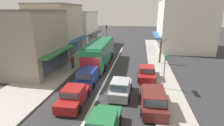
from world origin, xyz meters
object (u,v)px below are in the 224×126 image
(sedan_queue_far_back, at_px, (74,96))
(wagon_behind_bus_near, at_px, (88,76))
(parked_wagon_kerb_front, at_px, (153,100))
(street_tree_right, at_px, (160,51))
(pedestrian_browsing_midblock, at_px, (72,61))
(hatchback_adjacent_lane_trail, at_px, (121,88))
(parked_sedan_kerb_second, at_px, (147,73))
(traffic_light_downstreet, at_px, (107,32))
(pedestrian_with_handbag_near, at_px, (87,51))
(sedan_behind_bus_mid, at_px, (103,126))
(directional_road_sign, at_px, (165,63))
(city_bus, at_px, (100,51))

(sedan_queue_far_back, bearing_deg, wagon_behind_bus_near, 90.96)
(parked_wagon_kerb_front, xyz_separation_m, street_tree_right, (1.68, 12.38, 1.14))
(wagon_behind_bus_near, xyz_separation_m, pedestrian_browsing_midblock, (-3.36, 4.13, 0.32))
(hatchback_adjacent_lane_trail, relative_size, parked_sedan_kerb_second, 0.88)
(traffic_light_downstreet, bearing_deg, parked_wagon_kerb_front, -71.50)
(parked_sedan_kerb_second, bearing_deg, pedestrian_with_handbag_near, 139.72)
(wagon_behind_bus_near, bearing_deg, sedan_behind_bus_mid, -67.31)
(wagon_behind_bus_near, bearing_deg, hatchback_adjacent_lane_trail, -32.19)
(hatchback_adjacent_lane_trail, relative_size, street_tree_right, 0.96)
(pedestrian_browsing_midblock, bearing_deg, parked_wagon_kerb_front, -39.92)
(parked_wagon_kerb_front, distance_m, directional_road_sign, 4.25)
(sedan_queue_far_back, distance_m, directional_road_sign, 8.63)
(wagon_behind_bus_near, bearing_deg, traffic_light_downstreet, 95.95)
(pedestrian_with_handbag_near, distance_m, pedestrian_browsing_midblock, 6.05)
(hatchback_adjacent_lane_trail, height_order, pedestrian_browsing_midblock, pedestrian_browsing_midblock)
(hatchback_adjacent_lane_trail, bearing_deg, pedestrian_browsing_midblock, 137.47)
(sedan_behind_bus_mid, xyz_separation_m, wagon_behind_bus_near, (-3.21, 7.67, 0.08))
(parked_sedan_kerb_second, xyz_separation_m, traffic_light_downstreet, (-8.33, 19.51, 2.19))
(city_bus, bearing_deg, sedan_queue_far_back, -87.89)
(directional_road_sign, bearing_deg, parked_sedan_kerb_second, 118.62)
(parked_sedan_kerb_second, bearing_deg, wagon_behind_bus_near, -159.58)
(hatchback_adjacent_lane_trail, bearing_deg, parked_wagon_kerb_front, -32.17)
(street_tree_right, relative_size, pedestrian_browsing_midblock, 2.40)
(parked_sedan_kerb_second, distance_m, directional_road_sign, 3.63)
(directional_road_sign, height_order, pedestrian_browsing_midblock, directional_road_sign)
(parked_wagon_kerb_front, height_order, traffic_light_downstreet, traffic_light_downstreet)
(city_bus, relative_size, street_tree_right, 2.79)
(sedan_behind_bus_mid, bearing_deg, sedan_queue_far_back, 132.83)
(parked_sedan_kerb_second, bearing_deg, parked_wagon_kerb_front, -87.33)
(sedan_behind_bus_mid, bearing_deg, pedestrian_browsing_midblock, 119.09)
(pedestrian_with_handbag_near, bearing_deg, pedestrian_browsing_midblock, -90.65)
(directional_road_sign, bearing_deg, pedestrian_browsing_midblock, 157.40)
(traffic_light_downstreet, height_order, pedestrian_with_handbag_near, traffic_light_downstreet)
(parked_wagon_kerb_front, distance_m, pedestrian_browsing_midblock, 12.66)
(sedan_behind_bus_mid, xyz_separation_m, street_tree_right, (4.82, 16.06, 1.22))
(parked_wagon_kerb_front, bearing_deg, street_tree_right, 82.27)
(wagon_behind_bus_near, height_order, directional_road_sign, directional_road_sign)
(street_tree_right, bearing_deg, parked_sedan_kerb_second, -107.82)
(sedan_behind_bus_mid, bearing_deg, directional_road_sign, 59.44)
(hatchback_adjacent_lane_trail, distance_m, sedan_behind_bus_mid, 5.40)
(sedan_queue_far_back, height_order, directional_road_sign, directional_road_sign)
(hatchback_adjacent_lane_trail, bearing_deg, directional_road_sign, 26.16)
(wagon_behind_bus_near, relative_size, street_tree_right, 1.15)
(city_bus, distance_m, traffic_light_downstreet, 15.25)
(city_bus, height_order, parked_wagon_kerb_front, city_bus)
(parked_sedan_kerb_second, bearing_deg, pedestrian_browsing_midblock, 168.75)
(wagon_behind_bus_near, xyz_separation_m, directional_road_sign, (7.50, -0.39, 1.93))
(hatchback_adjacent_lane_trail, relative_size, parked_wagon_kerb_front, 0.82)
(wagon_behind_bus_near, relative_size, pedestrian_with_handbag_near, 2.76)
(sedan_behind_bus_mid, relative_size, street_tree_right, 1.08)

